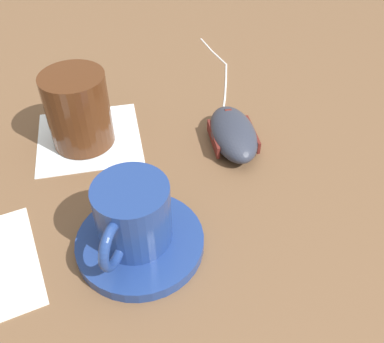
% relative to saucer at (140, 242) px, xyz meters
% --- Properties ---
extents(ground_plane, '(3.00, 3.00, 0.00)m').
position_rel_saucer_xyz_m(ground_plane, '(-0.01, 0.10, -0.01)').
color(ground_plane, brown).
extents(saucer, '(0.14, 0.14, 0.01)m').
position_rel_saucer_xyz_m(saucer, '(0.00, 0.00, 0.00)').
color(saucer, navy).
rests_on(saucer, ground).
extents(coffee_cup, '(0.08, 0.11, 0.07)m').
position_rel_saucer_xyz_m(coffee_cup, '(-0.01, 0.00, 0.04)').
color(coffee_cup, navy).
rests_on(coffee_cup, saucer).
extents(computer_mouse, '(0.09, 0.13, 0.04)m').
position_rel_saucer_xyz_m(computer_mouse, '(0.09, 0.19, 0.01)').
color(computer_mouse, '#2D3342').
rests_on(computer_mouse, ground).
extents(mouse_cable, '(0.06, 0.25, 0.00)m').
position_rel_saucer_xyz_m(mouse_cable, '(0.05, 0.37, -0.01)').
color(mouse_cable, white).
rests_on(mouse_cable, ground).
extents(napkin_under_glass, '(0.18, 0.18, 0.00)m').
position_rel_saucer_xyz_m(napkin_under_glass, '(-0.11, 0.17, -0.01)').
color(napkin_under_glass, white).
rests_on(napkin_under_glass, ground).
extents(drinking_glass, '(0.08, 0.08, 0.10)m').
position_rel_saucer_xyz_m(drinking_glass, '(-0.12, 0.17, 0.05)').
color(drinking_glass, '#4C2814').
rests_on(drinking_glass, napkin_under_glass).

